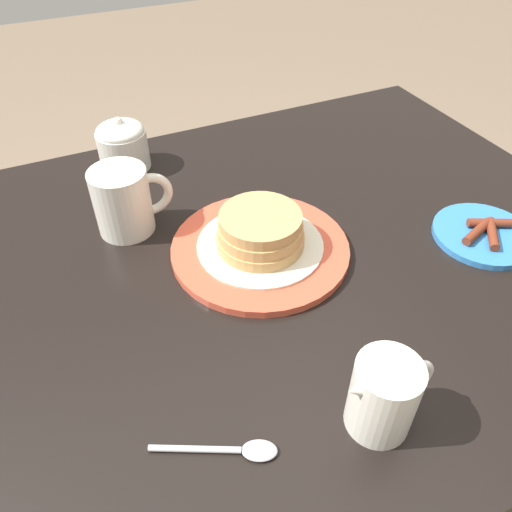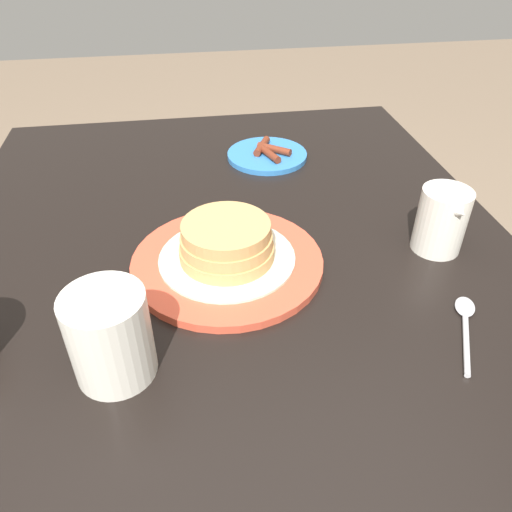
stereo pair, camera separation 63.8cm
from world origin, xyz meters
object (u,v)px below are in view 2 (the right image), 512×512
at_px(pancake_plate, 227,252).
at_px(coffee_mug, 110,333).
at_px(creamer_pitcher, 442,219).
at_px(side_plate_bacon, 267,154).
at_px(spoon, 465,320).

height_order(pancake_plate, coffee_mug, coffee_mug).
bearing_deg(creamer_pitcher, side_plate_bacon, 29.67).
xyz_separation_m(coffee_mug, spoon, (0.01, -0.41, -0.05)).
bearing_deg(coffee_mug, side_plate_bacon, -27.36).
bearing_deg(creamer_pitcher, coffee_mug, 109.58).
height_order(pancake_plate, spoon, pancake_plate).
bearing_deg(spoon, creamer_pitcher, -11.79).
relative_size(creamer_pitcher, spoon, 0.88).
relative_size(coffee_mug, spoon, 0.97).
height_order(coffee_mug, creamer_pitcher, coffee_mug).
bearing_deg(side_plate_bacon, spoon, -161.98).
bearing_deg(coffee_mug, pancake_plate, -40.60).
bearing_deg(spoon, side_plate_bacon, 18.02).
height_order(pancake_plate, creamer_pitcher, creamer_pitcher).
height_order(side_plate_bacon, spoon, side_plate_bacon).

